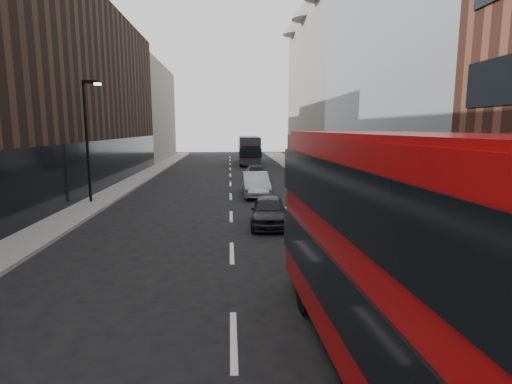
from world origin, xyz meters
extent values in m
cube|color=slate|center=(7.50, 25.00, 0.07)|extent=(3.00, 80.00, 0.15)
cube|color=slate|center=(-8.00, 25.00, 0.07)|extent=(2.00, 80.00, 0.15)
cube|color=#A9AEB4|center=(11.50, 21.00, 10.00)|extent=(5.00, 22.00, 20.00)
cube|color=silver|center=(9.15, 21.00, 1.90)|extent=(0.35, 21.00, 3.80)
cube|color=slate|center=(11.50, 44.00, 9.00)|extent=(5.00, 24.00, 18.00)
cone|color=slate|center=(9.50, 44.00, 19.50)|extent=(4.00, 4.00, 3.00)
cone|color=slate|center=(9.50, 52.00, 19.50)|extent=(4.00, 4.00, 3.00)
cube|color=black|center=(-11.50, 30.00, 7.00)|extent=(5.00, 24.00, 14.00)
cube|color=slate|center=(-11.50, 52.00, 6.50)|extent=(5.00, 20.00, 13.00)
cylinder|color=black|center=(-8.30, 18.00, 3.65)|extent=(0.16, 0.16, 7.00)
cube|color=black|center=(-7.90, 18.00, 7.05)|extent=(0.90, 0.15, 0.18)
cube|color=#FFF2CC|center=(-7.50, 18.00, 6.93)|extent=(0.35, 0.22, 0.12)
cube|color=#A20A0A|center=(2.97, -0.18, 2.34)|extent=(2.83, 10.80, 3.90)
cube|color=black|center=(2.97, -0.18, 1.71)|extent=(2.95, 10.86, 1.07)
cube|color=black|center=(2.97, -0.18, 3.36)|extent=(2.95, 10.86, 1.07)
cube|color=black|center=(2.77, 5.20, 1.85)|extent=(2.07, 0.16, 1.36)
cube|color=#A20A0A|center=(2.97, -0.18, 4.32)|extent=(2.72, 10.37, 0.12)
cylinder|color=black|center=(1.78, 3.21, 0.49)|extent=(0.33, 0.98, 0.97)
cylinder|color=black|center=(3.91, 3.28, 0.49)|extent=(0.33, 0.98, 0.97)
cube|color=black|center=(2.34, 43.96, 1.86)|extent=(2.50, 10.52, 2.96)
cube|color=black|center=(2.34, 43.96, 1.67)|extent=(2.62, 10.57, 1.05)
cube|color=black|center=(2.28, 38.68, 1.81)|extent=(2.03, 0.10, 1.34)
cube|color=black|center=(2.40, 49.23, 1.81)|extent=(2.03, 0.10, 1.34)
cube|color=black|center=(2.34, 43.96, 3.37)|extent=(2.40, 10.10, 0.12)
cylinder|color=black|center=(1.33, 47.33, 0.48)|extent=(0.30, 0.96, 0.95)
cylinder|color=black|center=(3.42, 47.30, 0.48)|extent=(0.30, 0.96, 0.95)
cylinder|color=black|center=(1.26, 40.61, 0.48)|extent=(0.30, 0.96, 0.95)
cylinder|color=black|center=(3.35, 40.59, 0.48)|extent=(0.30, 0.96, 0.95)
imported|color=black|center=(1.74, 12.08, 0.68)|extent=(1.97, 4.15, 1.37)
imported|color=gray|center=(1.66, 20.26, 0.78)|extent=(1.72, 4.76, 1.56)
imported|color=black|center=(2.19, 27.86, 0.63)|extent=(1.93, 4.40, 1.26)
camera|label=1|loc=(-0.04, -5.89, 4.46)|focal=28.00mm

